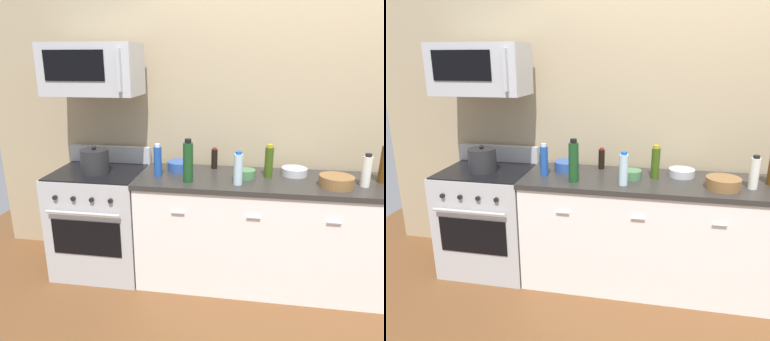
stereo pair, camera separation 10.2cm
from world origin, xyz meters
TOP-DOWN VIEW (x-y plane):
  - ground_plane at (0.00, 0.00)m, footprint 6.64×6.64m
  - back_wall at (0.00, 0.41)m, footprint 5.53×0.10m
  - counter_unit at (-0.00, -0.00)m, footprint 2.44×0.66m
  - range_oven at (-1.59, 0.00)m, footprint 0.76×0.69m
  - microwave at (-1.59, 0.05)m, footprint 0.74×0.44m
  - bottle_soy_sauce_dark at (-0.63, 0.23)m, footprint 0.05×0.05m
  - bottle_soda_blue at (-1.06, -0.05)m, footprint 0.06×0.06m
  - bottle_wine_green at (-0.79, -0.16)m, footprint 0.08×0.08m
  - bottle_water_clear at (-0.41, -0.17)m, footprint 0.07×0.07m
  - bottle_olive_oil at (-0.17, 0.05)m, footprint 0.07×0.07m
  - bottle_vinegar_white at (0.52, -0.07)m, footprint 0.07×0.07m
  - bowl_blue_mixing at (-0.91, 0.12)m, footprint 0.21×0.21m
  - bowl_wooden_salad at (0.31, -0.11)m, footprint 0.25×0.25m
  - bowl_green_glaze at (-0.35, 0.00)m, footprint 0.15×0.15m
  - bowl_steel_prep at (0.04, 0.13)m, footprint 0.21×0.21m
  - stockpot at (-1.59, -0.05)m, footprint 0.23×0.23m

SIDE VIEW (x-z plane):
  - ground_plane at x=0.00m, z-range 0.00..0.00m
  - counter_unit at x=0.00m, z-range 0.00..0.92m
  - range_oven at x=-1.59m, z-range -0.07..1.00m
  - bowl_steel_prep at x=0.04m, z-range 0.92..0.98m
  - bowl_green_glaze at x=-0.35m, z-range 0.92..0.99m
  - bowl_blue_mixing at x=-0.91m, z-range 0.92..1.00m
  - bowl_wooden_salad at x=0.31m, z-range 0.92..1.01m
  - bottle_soy_sauce_dark at x=-0.63m, z-range 0.92..1.10m
  - stockpot at x=-1.59m, z-range 0.91..1.14m
  - bottle_vinegar_white at x=0.52m, z-range 0.91..1.16m
  - bottle_water_clear at x=-0.41m, z-range 0.91..1.17m
  - bottle_soda_blue at x=-1.06m, z-range 0.91..1.18m
  - bottle_olive_oil at x=-0.17m, z-range 0.91..1.18m
  - bottle_wine_green at x=-0.79m, z-range 0.91..1.25m
  - back_wall at x=0.00m, z-range 0.00..2.70m
  - microwave at x=-1.59m, z-range 1.55..1.95m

